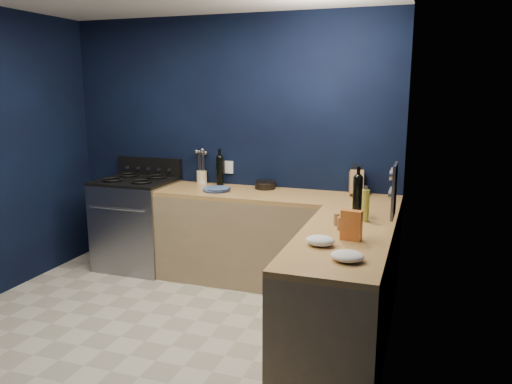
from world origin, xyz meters
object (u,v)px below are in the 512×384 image
at_px(plate_stack, 216,189).
at_px(crouton_bag, 351,225).
at_px(knife_block, 356,183).
at_px(gas_range, 137,225).
at_px(utensil_crock, 202,177).

height_order(plate_stack, crouton_bag, crouton_bag).
xyz_separation_m(knife_block, crouton_bag, (0.17, -1.44, -0.01)).
distance_m(gas_range, knife_block, 2.33).
distance_m(plate_stack, utensil_crock, 0.44).
distance_m(knife_block, crouton_bag, 1.45).
bearing_deg(knife_block, plate_stack, 179.75).
bearing_deg(plate_stack, crouton_bag, -38.51).
distance_m(plate_stack, knife_block, 1.34).
relative_size(knife_block, crouton_bag, 1.12).
xyz_separation_m(gas_range, utensil_crock, (0.64, 0.27, 0.51)).
distance_m(gas_range, utensil_crock, 0.86).
distance_m(gas_range, crouton_bag, 2.77).
distance_m(utensil_crock, knife_block, 1.62).
bearing_deg(crouton_bag, utensil_crock, 147.21).
relative_size(plate_stack, utensil_crock, 1.95).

